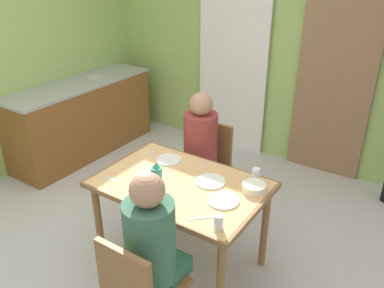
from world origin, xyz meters
The scene contains 22 objects.
ground_plane centered at (0.00, 0.00, 0.00)m, with size 6.04×6.04×0.00m, color beige.
wall_back centered at (0.00, 2.32, 1.44)m, with size 4.37×0.10×2.88m, color #9BBC60.
wall_left centered at (-2.08, 0.58, 1.44)m, with size 0.10×3.48×2.88m, color #9ABB61.
door_wooden centered at (0.88, 2.24, 1.00)m, with size 0.80×0.05×2.00m, color olive.
curtain_panel centered at (-0.33, 2.22, 1.21)m, with size 0.90×0.03×2.42m, color white.
kitchen_counter centered at (-1.75, 1.05, 0.45)m, with size 0.61×1.88×0.91m.
dining_table centered at (0.41, 0.10, 0.67)m, with size 1.24×0.82×0.76m.
chair_far_diner centered at (0.17, 0.86, 0.50)m, with size 0.40×0.40×0.87m.
person_near_diner centered at (0.65, -0.53, 0.78)m, with size 0.30×0.37×0.77m.
person_far_diner centered at (0.17, 0.73, 0.78)m, with size 0.30×0.37×0.77m.
water_bottle_green_near centered at (0.39, -0.15, 0.89)m, with size 0.08×0.08×0.27m.
serving_bowl_center centered at (0.90, 0.29, 0.79)m, with size 0.17×0.17×0.06m, color #ECE9CD.
dinner_plate_near_left centered at (0.79, 0.06, 0.77)m, with size 0.22×0.22×0.01m, color white.
dinner_plate_near_right centered at (0.19, 0.01, 0.77)m, with size 0.22×0.22×0.01m, color white.
dinner_plate_far_center centered at (0.59, 0.22, 0.77)m, with size 0.22×0.22×0.01m, color white.
dinner_plate_far_side centered at (0.14, 0.32, 0.77)m, with size 0.20×0.20×0.01m, color white.
drinking_glass_by_near_diner centered at (0.85, 0.43, 0.81)m, with size 0.06×0.06×0.10m, color silver.
drinking_glass_by_far_diner centered at (0.91, -0.21, 0.81)m, with size 0.06×0.06×0.10m, color silver.
cutlery_knife_near centered at (0.76, -0.19, 0.76)m, with size 0.15×0.02×0.00m, color silver.
cutlery_fork_near centered at (0.42, 0.37, 0.76)m, with size 0.15×0.02×0.00m, color silver.
cutlery_knife_far centered at (-0.07, 0.35, 0.76)m, with size 0.15×0.02×0.00m, color silver.
cutlery_fork_far centered at (-0.05, -0.16, 0.76)m, with size 0.15×0.02×0.00m, color silver.
Camera 1 is at (1.83, -1.89, 2.27)m, focal length 36.54 mm.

